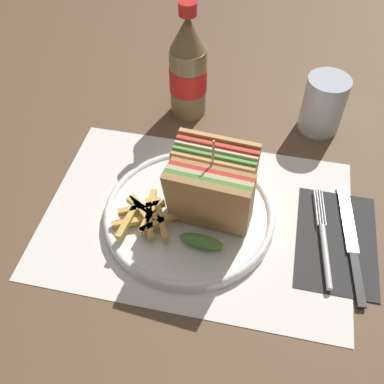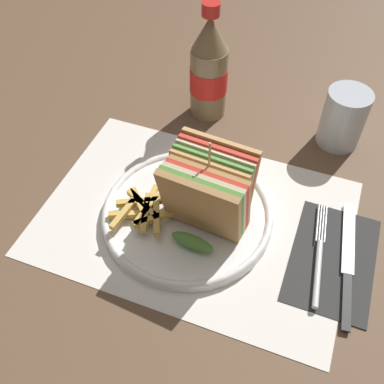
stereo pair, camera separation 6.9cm
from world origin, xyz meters
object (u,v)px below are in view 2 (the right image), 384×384
at_px(club_sandwich, 208,194).
at_px(glass_near, 342,121).
at_px(knife, 348,263).
at_px(fork, 319,262).
at_px(coke_bottle_near, 209,70).
at_px(plate_main, 187,213).

relative_size(club_sandwich, glass_near, 1.50).
xyz_separation_m(club_sandwich, glass_near, (0.16, 0.27, -0.03)).
bearing_deg(knife, glass_near, 95.63).
distance_m(fork, glass_near, 0.28).
bearing_deg(coke_bottle_near, knife, -39.98).
bearing_deg(knife, plate_main, 173.55).
xyz_separation_m(fork, coke_bottle_near, (-0.27, 0.27, 0.09)).
relative_size(coke_bottle_near, glass_near, 2.07).
bearing_deg(fork, coke_bottle_near, 127.74).
relative_size(plate_main, knife, 1.23).
height_order(club_sandwich, fork, club_sandwich).
bearing_deg(coke_bottle_near, fork, -45.62).
bearing_deg(coke_bottle_near, club_sandwich, -70.90).
bearing_deg(fork, knife, 13.77).
relative_size(fork, knife, 0.84).
height_order(club_sandwich, glass_near, club_sandwich).
xyz_separation_m(plate_main, coke_bottle_near, (-0.06, 0.26, 0.08)).
bearing_deg(fork, glass_near, 86.82).
xyz_separation_m(club_sandwich, knife, (0.22, 0.00, -0.07)).
height_order(coke_bottle_near, glass_near, coke_bottle_near).
height_order(plate_main, club_sandwich, club_sandwich).
distance_m(plate_main, fork, 0.21).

